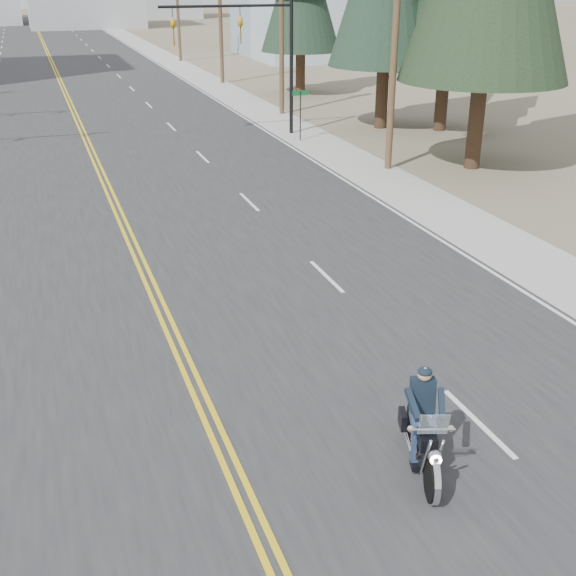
# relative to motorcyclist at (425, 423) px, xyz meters

# --- Properties ---
(road) EXTENTS (20.00, 200.00, 0.01)m
(road) POSITION_rel_motorcyclist_xyz_m (-3.25, 66.84, -0.93)
(road) COLOR #303033
(road) RESTS_ON ground
(sidewalk_right) EXTENTS (3.00, 200.00, 0.01)m
(sidewalk_right) POSITION_rel_motorcyclist_xyz_m (8.25, 66.84, -0.93)
(sidewalk_right) COLOR #A5A5A0
(sidewalk_right) RESTS_ON ground
(traffic_mast_right) EXTENTS (7.10, 0.26, 7.00)m
(traffic_mast_right) POSITION_rel_motorcyclist_xyz_m (5.72, 28.84, 4.00)
(traffic_mast_right) COLOR black
(traffic_mast_right) RESTS_ON ground
(street_sign) EXTENTS (0.90, 0.06, 2.62)m
(street_sign) POSITION_rel_motorcyclist_xyz_m (7.55, 26.84, 0.86)
(street_sign) COLOR black
(street_sign) RESTS_ON ground
(utility_pole_b) EXTENTS (2.20, 0.30, 11.50)m
(utility_pole_b) POSITION_rel_motorcyclist_xyz_m (9.25, 19.84, 5.05)
(utility_pole_b) COLOR brown
(utility_pole_b) RESTS_ON ground
(utility_pole_c) EXTENTS (2.20, 0.30, 11.00)m
(utility_pole_c) POSITION_rel_motorcyclist_xyz_m (9.25, 34.84, 4.79)
(utility_pole_c) COLOR brown
(utility_pole_c) RESTS_ON ground
(utility_pole_d) EXTENTS (2.20, 0.30, 11.50)m
(utility_pole_d) POSITION_rel_motorcyclist_xyz_m (9.25, 49.84, 5.05)
(utility_pole_d) COLOR brown
(utility_pole_d) RESTS_ON ground
(utility_pole_e) EXTENTS (2.20, 0.30, 11.00)m
(utility_pole_e) POSITION_rel_motorcyclist_xyz_m (9.25, 66.84, 4.79)
(utility_pole_e) COLOR brown
(utility_pole_e) RESTS_ON ground
(motorcyclist) EXTENTS (1.73, 2.60, 1.88)m
(motorcyclist) POSITION_rel_motorcyclist_xyz_m (0.00, 0.00, 0.00)
(motorcyclist) COLOR black
(motorcyclist) RESTS_ON ground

